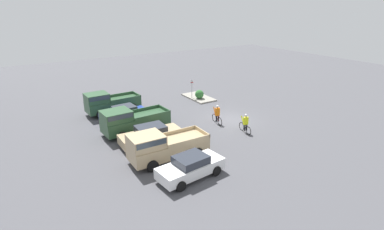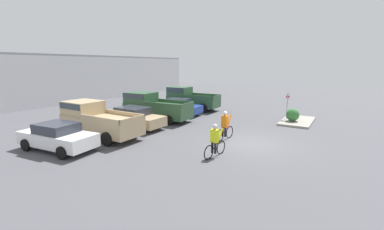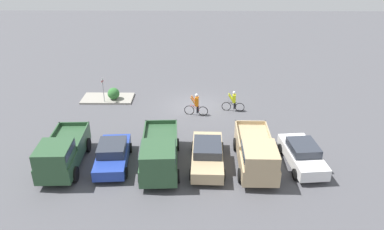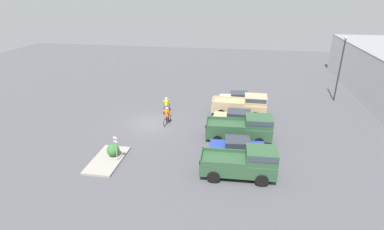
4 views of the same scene
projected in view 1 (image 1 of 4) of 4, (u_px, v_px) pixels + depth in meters
The scene contains 12 objects.
ground_plane at pixel (229, 120), 27.74m from camera, with size 80.00×80.00×0.00m, color #4C4C51.
sedan_0 at pixel (191, 167), 18.33m from camera, with size 2.21×4.42×1.44m.
pickup_truck_0 at pixel (163, 146), 20.17m from camera, with size 2.28×5.51×2.14m.
sedan_1 at pixel (151, 135), 22.72m from camera, with size 2.08×4.80×1.47m.
pickup_truck_1 at pixel (131, 120), 24.55m from camera, with size 2.46×5.62×2.18m.
sedan_2 at pixel (125, 114), 27.16m from camera, with size 2.15×4.34×1.43m.
pickup_truck_2 at pixel (108, 102), 28.94m from camera, with size 2.31×5.20×2.20m.
cyclist_0 at pixel (217, 114), 26.59m from camera, with size 1.80×0.52×1.76m.
cyclist_1 at pixel (245, 123), 24.72m from camera, with size 1.75×0.52×1.66m.
fire_lane_sign at pixel (192, 87), 33.31m from camera, with size 0.11×0.30×2.25m.
curb_island at pixel (198, 97), 34.13m from camera, with size 4.15×2.17×0.15m, color gray.
shrub at pixel (199, 94), 33.34m from camera, with size 0.97×0.97×0.97m.
Camera 1 is at (-20.00, 16.74, 10.08)m, focal length 28.00 mm.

